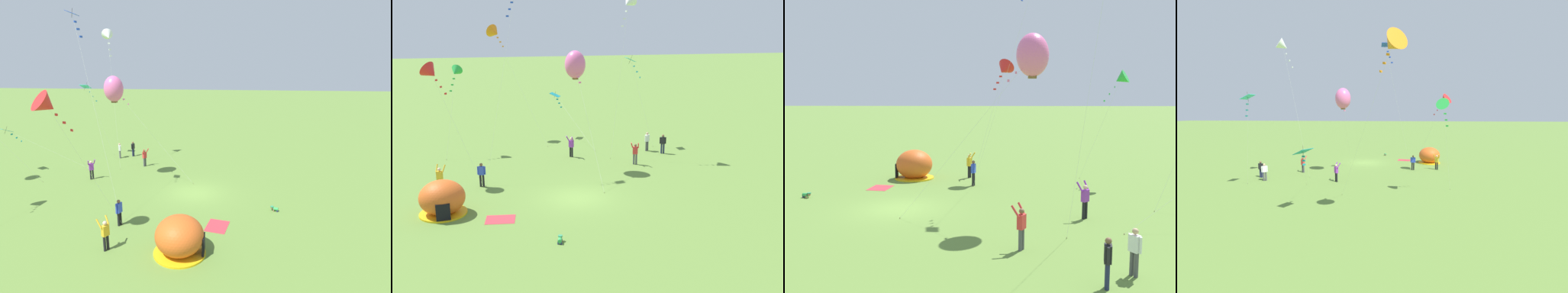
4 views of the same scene
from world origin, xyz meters
TOP-DOWN VIEW (x-y plane):
  - ground_plane at (0.00, 0.00)m, footprint 300.00×300.00m
  - popup_tent at (-8.41, -0.53)m, footprint 2.81×2.81m
  - picnic_blanket at (-5.17, -2.24)m, footprint 1.88×1.54m
  - toddler_crawling at (-2.37, -5.99)m, footprint 0.34×0.55m
  - person_watching_sky at (-8.75, 3.47)m, footprint 0.72×0.65m
  - person_flying_kite at (1.72, 9.71)m, footprint 0.69×0.71m
  - person_near_tent at (9.81, 8.80)m, footprint 0.58×0.31m
  - person_arms_raised at (6.28, 6.24)m, footprint 0.72×0.66m
  - person_strolling at (8.80, 9.98)m, footprint 0.52×0.40m
  - person_far_back at (-5.99, 3.85)m, footprint 0.57×0.33m
  - kite_cyan at (8.29, 13.05)m, footprint 2.20×2.52m
  - kite_red at (-8.94, 5.94)m, footprint 3.96×3.15m
  - kite_blue at (-3.03, 7.41)m, footprint 3.31×4.21m
  - kite_orange at (-3.71, 19.32)m, footprint 5.01×6.59m
  - kite_teal at (1.98, 17.78)m, footprint 2.96×7.66m
  - kite_white at (6.58, 9.53)m, footprint 2.59×2.03m
  - kite_green at (-7.50, 13.85)m, footprint 1.92×3.13m
  - kite_pink at (1.50, 7.03)m, footprint 1.59×7.38m

SIDE VIEW (x-z plane):
  - ground_plane at x=0.00m, z-range 0.00..0.00m
  - picnic_blanket at x=-5.17m, z-range 0.00..0.01m
  - toddler_crawling at x=-2.37m, z-range 0.02..0.34m
  - person_near_tent at x=9.81m, z-range 0.10..1.82m
  - person_strolling at x=8.80m, z-range 0.10..1.82m
  - person_far_back at x=-5.99m, z-range 0.10..1.82m
  - popup_tent at x=-8.41m, z-range -0.05..2.05m
  - person_watching_sky at x=-8.75m, z-range 0.05..1.94m
  - person_arms_raised at x=6.28m, z-range 0.05..1.94m
  - person_flying_kite at x=1.72m, z-range 0.05..1.94m
  - kite_teal at x=1.98m, z-range 1.77..6.38m
  - kite_green at x=-7.50m, z-range 3.26..11.02m
  - kite_cyan at x=8.29m, z-range 3.49..11.88m
  - kite_red at x=-8.94m, z-range 3.56..12.15m
  - kite_pink at x=1.50m, z-range 3.51..12.67m
  - kite_orange at x=-3.71m, z-range 4.79..15.93m
  - kite_blue at x=-3.03m, z-range 5.82..19.27m
  - kite_white at x=6.58m, z-range 6.06..19.56m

